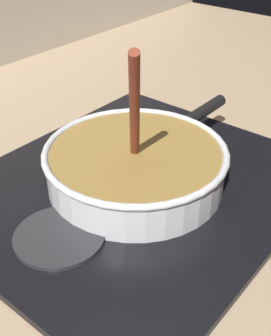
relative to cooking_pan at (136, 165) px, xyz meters
name	(u,v)px	position (x,y,z in m)	size (l,w,h in m)	color
ground	(186,258)	(-0.06, -0.14, -0.07)	(2.40, 1.60, 0.04)	#9E8466
hob_plate	(136,187)	(0.00, 0.00, -0.04)	(0.56, 0.48, 0.01)	black
burner_ring	(136,182)	(0.00, 0.00, -0.03)	(0.18, 0.18, 0.01)	#592D0C
spare_burner	(59,236)	(-0.17, 0.00, -0.03)	(0.13, 0.13, 0.01)	#262628
cooking_pan	(136,165)	(0.00, 0.00, 0.00)	(0.41, 0.29, 0.26)	silver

